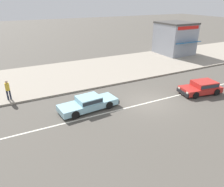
% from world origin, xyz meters
% --- Properties ---
extents(ground_plane, '(160.00, 160.00, 0.00)m').
position_xyz_m(ground_plane, '(0.00, 0.00, 0.00)').
color(ground_plane, '#544F47').
extents(lane_centre_stripe, '(50.40, 0.14, 0.01)m').
position_xyz_m(lane_centre_stripe, '(0.00, 0.00, 0.00)').
color(lane_centre_stripe, silver).
rests_on(lane_centre_stripe, ground).
extents(kerb_strip, '(68.00, 10.00, 0.15)m').
position_xyz_m(kerb_strip, '(0.00, 9.74, 0.07)').
color(kerb_strip, '#9E9384').
rests_on(kerb_strip, ground).
extents(hatchback_red_0, '(3.89, 2.26, 1.10)m').
position_xyz_m(hatchback_red_0, '(5.24, -0.56, 0.59)').
color(hatchback_red_0, red).
rests_on(hatchback_red_0, ground).
extents(sedan_pale_blue_2, '(4.79, 2.04, 1.06)m').
position_xyz_m(sedan_pale_blue_2, '(-4.95, 1.18, 0.53)').
color(sedan_pale_blue_2, '#93C6D6').
rests_on(sedan_pale_blue_2, ground).
extents(pedestrian_near_clock, '(0.34, 0.34, 1.68)m').
position_xyz_m(pedestrian_near_clock, '(-10.28, 5.55, 1.13)').
color(pedestrian_near_clock, '#232838').
rests_on(pedestrian_near_clock, kerb_strip).
extents(shopfront_corner_warung, '(4.51, 5.73, 4.55)m').
position_xyz_m(shopfront_corner_warung, '(13.20, 12.07, 2.43)').
color(shopfront_corner_warung, '#999EA8').
rests_on(shopfront_corner_warung, kerb_strip).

